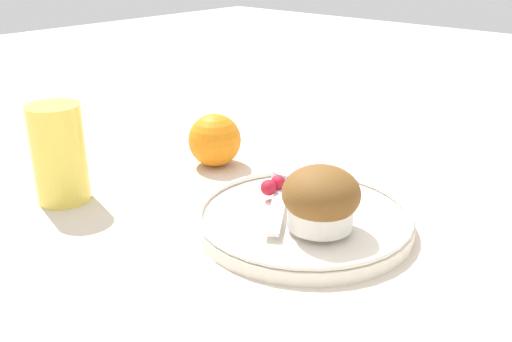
# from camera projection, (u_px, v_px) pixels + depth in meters

# --- Properties ---
(ground_plane) EXTENTS (3.00, 3.00, 0.00)m
(ground_plane) POSITION_uv_depth(u_px,v_px,m) (293.00, 233.00, 0.59)
(ground_plane) COLOR beige
(plate) EXTENTS (0.23, 0.23, 0.02)m
(plate) POSITION_uv_depth(u_px,v_px,m) (303.00, 218.00, 0.60)
(plate) COLOR silver
(plate) RESTS_ON ground_plane
(muffin) EXTENTS (0.08, 0.08, 0.06)m
(muffin) POSITION_uv_depth(u_px,v_px,m) (320.00, 199.00, 0.55)
(muffin) COLOR silver
(muffin) RESTS_ON plate
(cream_ramekin) EXTENTS (0.04, 0.04, 0.02)m
(cream_ramekin) POSITION_uv_depth(u_px,v_px,m) (291.00, 176.00, 0.66)
(cream_ramekin) COLOR silver
(cream_ramekin) RESTS_ON plate
(berry_pair) EXTENTS (0.03, 0.02, 0.02)m
(berry_pair) POSITION_uv_depth(u_px,v_px,m) (273.00, 185.00, 0.63)
(berry_pair) COLOR #B7192D
(berry_pair) RESTS_ON plate
(butter_knife) EXTENTS (0.17, 0.12, 0.00)m
(butter_knife) POSITION_uv_depth(u_px,v_px,m) (281.00, 193.00, 0.63)
(butter_knife) COLOR silver
(butter_knife) RESTS_ON plate
(orange_fruit) EXTENTS (0.07, 0.07, 0.07)m
(orange_fruit) POSITION_uv_depth(u_px,v_px,m) (215.00, 140.00, 0.76)
(orange_fruit) COLOR orange
(orange_fruit) RESTS_ON ground_plane
(juice_glass) EXTENTS (0.06, 0.06, 0.11)m
(juice_glass) POSITION_uv_depth(u_px,v_px,m) (59.00, 154.00, 0.65)
(juice_glass) COLOR #EAD14C
(juice_glass) RESTS_ON ground_plane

